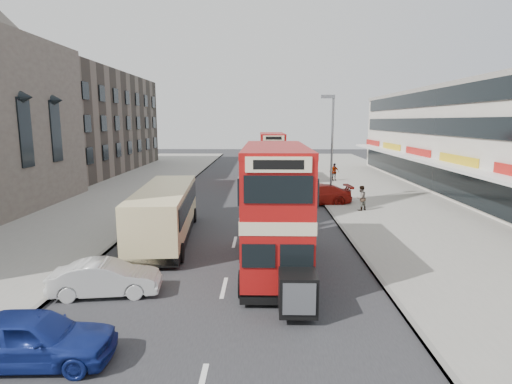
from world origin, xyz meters
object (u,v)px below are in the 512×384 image
(car_left_front, at_px, (106,278))
(pedestrian_near, at_px, (361,198))
(bus_second, at_px, (272,157))
(street_lamp, at_px, (331,141))
(coach, at_px, (165,211))
(pedestrian_far, at_px, (334,172))
(cyclist, at_px, (291,192))
(bus_main, at_px, (275,208))
(car_left_near, at_px, (32,338))
(car_right_a, at_px, (317,195))
(car_right_c, at_px, (297,170))
(car_right_b, at_px, (310,190))

(car_left_front, xyz_separation_m, pedestrian_near, (12.46, 13.95, 0.39))
(bus_second, bearing_deg, street_lamp, 108.56)
(coach, bearing_deg, pedestrian_far, 54.70)
(car_left_front, xyz_separation_m, cyclist, (7.95, 18.33, 0.07))
(pedestrian_near, height_order, cyclist, cyclist)
(bus_main, distance_m, car_left_near, 9.82)
(bus_main, bearing_deg, street_lamp, -107.73)
(bus_second, bearing_deg, coach, 73.16)
(bus_main, height_order, pedestrian_far, bus_main)
(car_left_front, relative_size, car_right_a, 0.74)
(street_lamp, distance_m, bus_main, 14.79)
(bus_second, bearing_deg, car_right_a, 104.10)
(street_lamp, bearing_deg, car_left_front, -122.75)
(street_lamp, distance_m, car_left_near, 24.09)
(street_lamp, height_order, car_left_near, street_lamp)
(pedestrian_near, xyz_separation_m, pedestrian_far, (0.62, 14.55, 0.02))
(bus_main, bearing_deg, car_right_a, -104.13)
(bus_second, height_order, coach, bus_second)
(street_lamp, height_order, car_left_front, street_lamp)
(coach, bearing_deg, pedestrian_near, 24.82)
(car_left_front, relative_size, cyclist, 1.89)
(car_left_front, bearing_deg, car_right_c, -23.73)
(bus_second, distance_m, cyclist, 10.29)
(street_lamp, bearing_deg, car_right_c, 94.31)
(car_left_near, bearing_deg, bus_main, -44.73)
(car_right_b, bearing_deg, car_right_c, -176.89)
(car_left_front, bearing_deg, car_left_near, 168.84)
(bus_second, height_order, pedestrian_near, bus_second)
(bus_second, relative_size, car_right_b, 2.09)
(coach, bearing_deg, car_left_front, -99.01)
(car_right_a, xyz_separation_m, pedestrian_near, (2.69, -2.67, 0.27))
(car_right_a, bearing_deg, pedestrian_near, 40.18)
(pedestrian_far, bearing_deg, cyclist, -128.62)
(street_lamp, distance_m, pedestrian_near, 4.97)
(street_lamp, relative_size, pedestrian_far, 4.54)
(coach, height_order, cyclist, coach)
(cyclist, bearing_deg, car_left_front, -114.15)
(car_right_a, height_order, car_right_c, car_right_a)
(car_right_b, height_order, pedestrian_far, pedestrian_far)
(coach, height_order, car_left_front, coach)
(coach, xyz_separation_m, pedestrian_far, (12.56, 21.35, -0.49))
(coach, bearing_deg, bus_main, -42.40)
(car_right_c, xyz_separation_m, pedestrian_near, (2.92, -18.72, 0.29))
(bus_main, xyz_separation_m, car_left_front, (-6.21, -2.78, -2.04))
(car_right_b, xyz_separation_m, car_right_c, (-0.08, 12.91, 0.14))
(coach, xyz_separation_m, car_right_b, (9.10, 12.60, -0.95))
(bus_main, xyz_separation_m, car_right_b, (3.41, 16.98, -2.09))
(car_right_a, xyz_separation_m, car_right_b, (-0.15, 3.14, -0.17))
(car_right_b, bearing_deg, coach, -33.07)
(pedestrian_far, bearing_deg, coach, -132.33)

